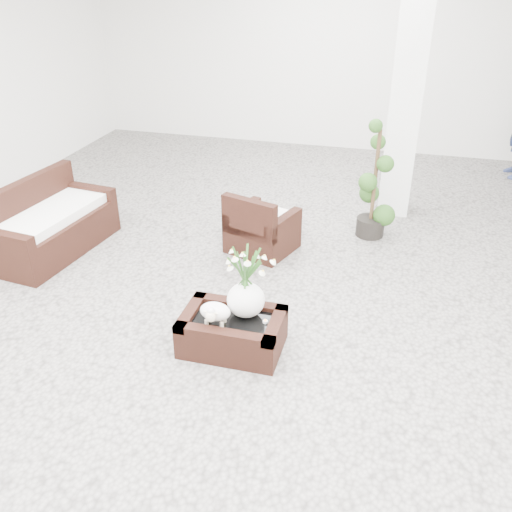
% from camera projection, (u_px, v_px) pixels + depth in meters
% --- Properties ---
extents(ground, '(11.00, 11.00, 0.00)m').
position_uv_depth(ground, '(259.00, 304.00, 5.74)').
color(ground, gray).
rests_on(ground, ground).
extents(column, '(0.40, 0.40, 3.50)m').
position_uv_depth(column, '(409.00, 82.00, 7.00)').
color(column, white).
rests_on(column, ground).
extents(coffee_table, '(0.90, 0.60, 0.31)m').
position_uv_depth(coffee_table, '(232.00, 333.00, 5.05)').
color(coffee_table, black).
rests_on(coffee_table, ground).
extents(sheep_figurine, '(0.28, 0.23, 0.21)m').
position_uv_depth(sheep_figurine, '(215.00, 313.00, 4.86)').
color(sheep_figurine, white).
rests_on(sheep_figurine, coffee_table).
extents(planter_narcissus, '(0.44, 0.44, 0.80)m').
position_uv_depth(planter_narcissus, '(246.00, 276.00, 4.84)').
color(planter_narcissus, white).
rests_on(planter_narcissus, coffee_table).
extents(tealight, '(0.04, 0.04, 0.03)m').
position_uv_depth(tealight, '(265.00, 321.00, 4.91)').
color(tealight, white).
rests_on(tealight, coffee_table).
extents(armchair, '(0.88, 0.86, 0.75)m').
position_uv_depth(armchair, '(262.00, 221.00, 6.63)').
color(armchair, black).
rests_on(armchair, ground).
extents(loveseat, '(0.95, 1.68, 0.85)m').
position_uv_depth(loveseat, '(51.00, 218.00, 6.58)').
color(loveseat, black).
rests_on(loveseat, ground).
extents(topiary, '(0.39, 0.39, 1.47)m').
position_uv_depth(topiary, '(375.00, 181.00, 6.81)').
color(topiary, '#224516').
rests_on(topiary, ground).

